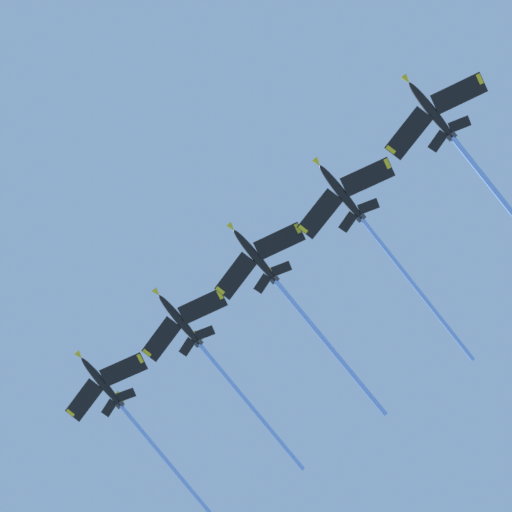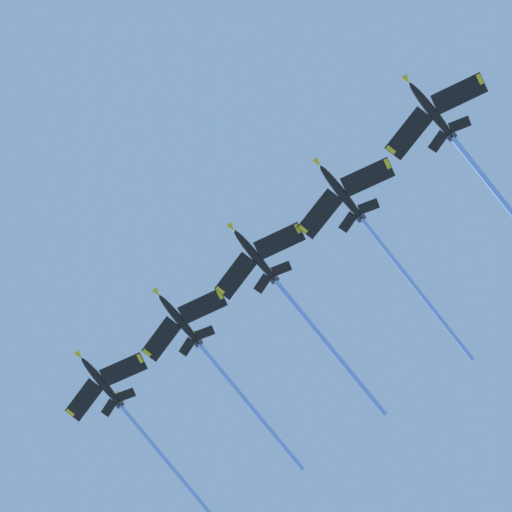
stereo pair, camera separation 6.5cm
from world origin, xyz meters
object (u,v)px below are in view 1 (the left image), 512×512
at_px(jet_inner_left, 361,218).
at_px(jet_inner_right, 200,344).
at_px(jet_far_left, 465,154).
at_px(jet_centre, 281,288).
at_px(jet_far_right, 125,411).

relative_size(jet_inner_left, jet_inner_right, 1.03).
relative_size(jet_far_left, jet_centre, 1.08).
distance_m(jet_far_left, jet_inner_left, 20.90).
bearing_deg(jet_centre, jet_inner_left, 63.70).
bearing_deg(jet_far_right, jet_inner_right, 65.17).
height_order(jet_far_left, jet_centre, jet_centre).
xyz_separation_m(jet_inner_right, jet_far_right, (-8.54, -18.45, -1.11)).
bearing_deg(jet_far_left, jet_inner_right, -110.34).
relative_size(jet_far_left, jet_inner_right, 1.11).
height_order(jet_inner_right, jet_far_right, jet_inner_right).
distance_m(jet_far_left, jet_inner_right, 59.83).
distance_m(jet_far_left, jet_far_right, 80.10).
bearing_deg(jet_far_right, jet_far_left, 68.52).
relative_size(jet_inner_right, jet_far_right, 0.88).
bearing_deg(jet_inner_right, jet_inner_left, 67.09).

